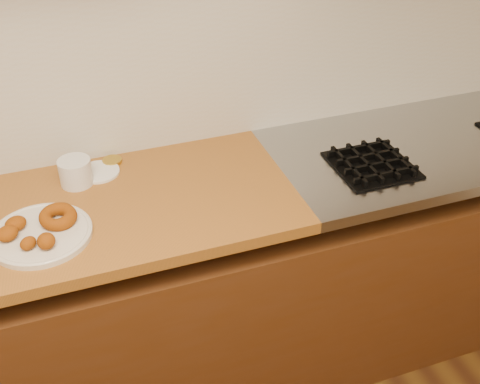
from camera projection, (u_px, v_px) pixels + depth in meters
name	position (u px, v px, depth m)	size (l,w,h in m)	color
wall_back	(100.00, 27.00, 1.87)	(4.00, 0.02, 2.70)	tan
base_cabinet	(148.00, 314.00, 2.18)	(3.60, 0.60, 0.77)	#482713
stovetop	(443.00, 142.00, 2.21)	(1.30, 0.62, 0.04)	#9EA0A5
backsplash	(106.00, 73.00, 1.94)	(3.60, 0.02, 0.60)	beige
burner_grates	(453.00, 147.00, 2.13)	(0.91, 0.26, 0.03)	black
donut_plate	(41.00, 235.00, 1.72)	(0.29, 0.29, 0.02)	beige
ring_donut	(58.00, 217.00, 1.75)	(0.11, 0.11, 0.04)	#843C02
fried_dough_chunks	(23.00, 234.00, 1.68)	(0.17, 0.18, 0.04)	#843C02
plastic_tub	(76.00, 172.00, 1.93)	(0.10, 0.10, 0.09)	silver
tub_lid	(99.00, 172.00, 2.00)	(0.14, 0.14, 0.01)	white
brass_jar_lid	(112.00, 161.00, 2.06)	(0.07, 0.07, 0.01)	#B49332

